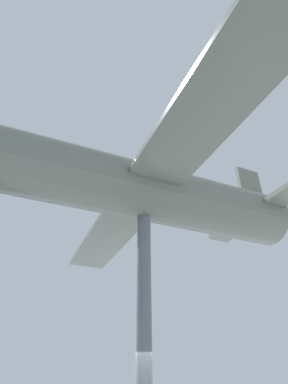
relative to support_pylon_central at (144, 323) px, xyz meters
The scene contains 2 objects.
support_pylon_central is the anchor object (origin of this frame).
suspended_airplane 4.21m from the support_pylon_central, 99.74° to the left, with size 16.57×12.82×3.34m.
Camera 1 is at (-8.45, 2.00, 1.85)m, focal length 28.00 mm.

